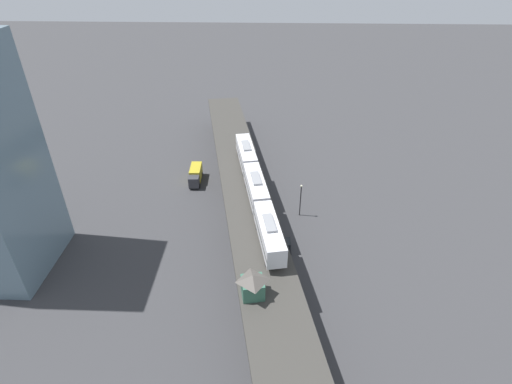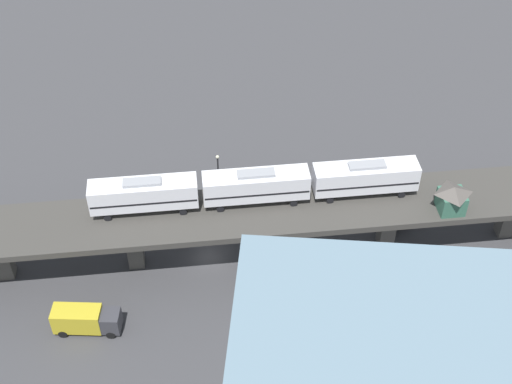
% 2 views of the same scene
% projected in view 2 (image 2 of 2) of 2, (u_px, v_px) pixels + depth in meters
% --- Properties ---
extents(ground_plane, '(400.00, 400.00, 0.00)m').
position_uv_depth(ground_plane, '(209.00, 257.00, 85.25)').
color(ground_plane, '#38383A').
extents(elevated_viaduct, '(25.69, 91.92, 7.24)m').
position_uv_depth(elevated_viaduct, '(205.00, 221.00, 81.05)').
color(elevated_viaduct, '#393733').
rests_on(elevated_viaduct, ground).
extents(subway_train, '(9.80, 37.06, 4.45)m').
position_uv_depth(subway_train, '(256.00, 185.00, 80.20)').
color(subway_train, silver).
rests_on(subway_train, elevated_viaduct).
extents(signal_hut, '(3.77, 3.77, 3.40)m').
position_uv_depth(signal_hut, '(452.00, 198.00, 79.73)').
color(signal_hut, '#33604C').
rests_on(signal_hut, elevated_viaduct).
extents(street_car_white, '(3.07, 4.74, 1.89)m').
position_uv_depth(street_car_white, '(393.00, 218.00, 88.85)').
color(street_car_white, silver).
rests_on(street_car_white, ground).
extents(street_car_black, '(1.97, 4.41, 1.89)m').
position_uv_depth(street_car_black, '(298.00, 212.00, 89.76)').
color(street_car_black, black).
rests_on(street_car_black, ground).
extents(delivery_truck, '(2.64, 7.29, 3.20)m').
position_uv_depth(delivery_truck, '(86.00, 319.00, 76.25)').
color(delivery_truck, '#333338').
rests_on(delivery_truck, ground).
extents(street_lamp, '(0.44, 0.44, 6.94)m').
position_uv_depth(street_lamp, '(218.00, 173.00, 90.46)').
color(street_lamp, black).
rests_on(street_lamp, ground).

